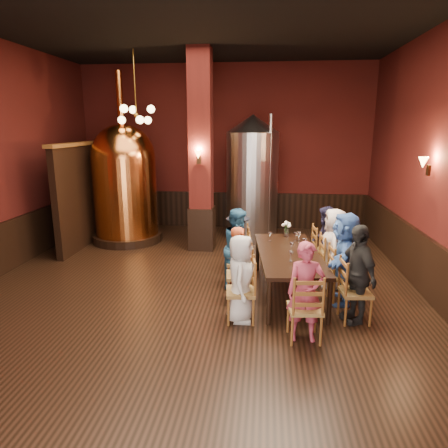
# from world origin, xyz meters

# --- Properties ---
(room) EXTENTS (10.00, 10.02, 4.50)m
(room) POSITION_xyz_m (0.00, 0.00, 2.25)
(room) COLOR black
(room) RESTS_ON ground
(wainscot_right) EXTENTS (0.08, 9.90, 1.00)m
(wainscot_right) POSITION_xyz_m (3.96, 0.00, 0.50)
(wainscot_right) COLOR black
(wainscot_right) RESTS_ON ground
(wainscot_back) EXTENTS (7.90, 0.08, 1.00)m
(wainscot_back) POSITION_xyz_m (0.00, 4.96, 0.50)
(wainscot_back) COLOR black
(wainscot_back) RESTS_ON ground
(column) EXTENTS (0.58, 0.58, 4.50)m
(column) POSITION_xyz_m (-0.30, 2.80, 2.25)
(column) COLOR #48120F
(column) RESTS_ON ground
(partition) EXTENTS (0.22, 3.50, 2.40)m
(partition) POSITION_xyz_m (-3.20, 3.20, 1.20)
(partition) COLOR black
(partition) RESTS_ON ground
(pendant_cluster) EXTENTS (0.90, 0.90, 1.70)m
(pendant_cluster) POSITION_xyz_m (-1.80, 2.90, 3.10)
(pendant_cluster) COLOR #A57226
(pendant_cluster) RESTS_ON room
(sconce_wall) EXTENTS (0.20, 0.20, 0.36)m
(sconce_wall) POSITION_xyz_m (3.90, 0.80, 2.20)
(sconce_wall) COLOR black
(sconce_wall) RESTS_ON room
(sconce_column) EXTENTS (0.20, 0.20, 0.36)m
(sconce_column) POSITION_xyz_m (-0.30, 2.50, 2.20)
(sconce_column) COLOR black
(sconce_column) RESTS_ON column
(dining_table) EXTENTS (1.22, 2.48, 0.75)m
(dining_table) POSITION_xyz_m (1.60, 0.32, 0.69)
(dining_table) COLOR black
(dining_table) RESTS_ON ground
(chair_0) EXTENTS (0.50, 0.50, 0.92)m
(chair_0) POSITION_xyz_m (0.85, -0.76, 0.46)
(chair_0) COLOR brown
(chair_0) RESTS_ON ground
(person_0) EXTENTS (0.44, 0.66, 1.32)m
(person_0) POSITION_xyz_m (0.85, -0.76, 0.66)
(person_0) COLOR silver
(person_0) RESTS_ON ground
(chair_1) EXTENTS (0.50, 0.50, 0.92)m
(chair_1) POSITION_xyz_m (0.79, -0.09, 0.46)
(chair_1) COLOR brown
(chair_1) RESTS_ON ground
(person_1) EXTENTS (0.34, 0.49, 1.28)m
(person_1) POSITION_xyz_m (0.79, -0.09, 0.64)
(person_1) COLOR #BB4320
(person_1) RESTS_ON ground
(chair_2) EXTENTS (0.50, 0.50, 0.92)m
(chair_2) POSITION_xyz_m (0.72, 0.57, 0.46)
(chair_2) COLOR brown
(chair_2) RESTS_ON ground
(person_2) EXTENTS (0.49, 0.76, 1.44)m
(person_2) POSITION_xyz_m (0.72, 0.57, 0.72)
(person_2) COLOR #265780
(person_2) RESTS_ON ground
(chair_3) EXTENTS (0.50, 0.50, 0.92)m
(chair_3) POSITION_xyz_m (0.66, 1.23, 0.46)
(chair_3) COLOR brown
(chair_3) RESTS_ON ground
(person_3) EXTENTS (0.67, 0.92, 1.27)m
(person_3) POSITION_xyz_m (0.66, 1.23, 0.63)
(person_3) COLOR black
(person_3) RESTS_ON ground
(chair_4) EXTENTS (0.50, 0.50, 0.92)m
(chair_4) POSITION_xyz_m (2.54, -0.60, 0.46)
(chair_4) COLOR brown
(chair_4) RESTS_ON ground
(person_4) EXTENTS (0.63, 0.94, 1.49)m
(person_4) POSITION_xyz_m (2.54, -0.60, 0.74)
(person_4) COLOR black
(person_4) RESTS_ON ground
(chair_5) EXTENTS (0.50, 0.50, 0.92)m
(chair_5) POSITION_xyz_m (2.48, 0.07, 0.46)
(chair_5) COLOR brown
(chair_5) RESTS_ON ground
(person_5) EXTENTS (0.73, 1.47, 1.52)m
(person_5) POSITION_xyz_m (2.48, 0.07, 0.76)
(person_5) COLOR #3A62AE
(person_5) RESTS_ON ground
(chair_6) EXTENTS (0.50, 0.50, 0.92)m
(chair_6) POSITION_xyz_m (2.41, 0.73, 0.46)
(chair_6) COLOR brown
(chair_6) RESTS_ON ground
(person_6) EXTENTS (0.51, 0.74, 1.44)m
(person_6) POSITION_xyz_m (2.41, 0.73, 0.72)
(person_6) COLOR beige
(person_6) RESTS_ON ground
(chair_7) EXTENTS (0.50, 0.50, 0.92)m
(chair_7) POSITION_xyz_m (2.35, 1.40, 0.46)
(chair_7) COLOR brown
(chair_7) RESTS_ON ground
(person_7) EXTENTS (0.43, 0.70, 1.35)m
(person_7) POSITION_xyz_m (2.35, 1.40, 0.67)
(person_7) COLOR #1D1B36
(person_7) RESTS_ON ground
(chair_8) EXTENTS (0.50, 0.50, 0.92)m
(chair_8) POSITION_xyz_m (1.75, -1.22, 0.46)
(chair_8) COLOR brown
(chair_8) RESTS_ON ground
(person_8) EXTENTS (0.51, 0.35, 1.38)m
(person_8) POSITION_xyz_m (1.75, -1.22, 0.69)
(person_8) COLOR #AF3A53
(person_8) RESTS_ON ground
(copper_kettle) EXTENTS (1.88, 1.88, 4.10)m
(copper_kettle) POSITION_xyz_m (-2.29, 3.25, 1.50)
(copper_kettle) COLOR black
(copper_kettle) RESTS_ON ground
(steel_vessel) EXTENTS (1.36, 1.36, 3.13)m
(steel_vessel) POSITION_xyz_m (0.83, 3.81, 1.56)
(steel_vessel) COLOR #B2B2B7
(steel_vessel) RESTS_ON ground
(rose_vase) EXTENTS (0.18, 0.18, 0.31)m
(rose_vase) POSITION_xyz_m (1.60, 1.32, 0.95)
(rose_vase) COLOR white
(rose_vase) RESTS_ON dining_table
(wine_glass_0) EXTENTS (0.07, 0.07, 0.17)m
(wine_glass_0) POSITION_xyz_m (1.83, 1.08, 0.83)
(wine_glass_0) COLOR white
(wine_glass_0) RESTS_ON dining_table
(wine_glass_1) EXTENTS (0.07, 0.07, 0.17)m
(wine_glass_1) POSITION_xyz_m (1.77, 0.18, 0.83)
(wine_glass_1) COLOR white
(wine_glass_1) RESTS_ON dining_table
(wine_glass_2) EXTENTS (0.07, 0.07, 0.17)m
(wine_glass_2) POSITION_xyz_m (1.64, 0.33, 0.83)
(wine_glass_2) COLOR white
(wine_glass_2) RESTS_ON dining_table
(wine_glass_3) EXTENTS (0.07, 0.07, 0.17)m
(wine_glass_3) POSITION_xyz_m (1.28, 0.96, 0.83)
(wine_glass_3) COLOR white
(wine_glass_3) RESTS_ON dining_table
(wine_glass_4) EXTENTS (0.07, 0.07, 0.17)m
(wine_glass_4) POSITION_xyz_m (1.60, -0.16, 0.83)
(wine_glass_4) COLOR white
(wine_glass_4) RESTS_ON dining_table
(wine_glass_5) EXTENTS (0.07, 0.07, 0.17)m
(wine_glass_5) POSITION_xyz_m (1.81, 0.93, 0.83)
(wine_glass_5) COLOR white
(wine_glass_5) RESTS_ON dining_table
(wine_glass_6) EXTENTS (0.07, 0.07, 0.17)m
(wine_glass_6) POSITION_xyz_m (1.88, 0.60, 0.83)
(wine_glass_6) COLOR white
(wine_glass_6) RESTS_ON dining_table
(wine_glass_7) EXTENTS (0.07, 0.07, 0.17)m
(wine_glass_7) POSITION_xyz_m (1.76, 1.02, 0.83)
(wine_glass_7) COLOR white
(wine_glass_7) RESTS_ON dining_table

